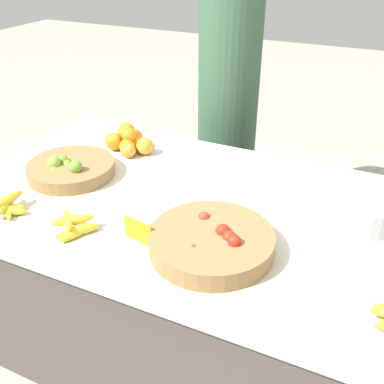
{
  "coord_description": "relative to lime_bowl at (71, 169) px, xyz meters",
  "views": [
    {
      "loc": [
        0.61,
        -1.3,
        1.54
      ],
      "look_at": [
        0.0,
        0.0,
        0.7
      ],
      "focal_mm": 42.0,
      "sensor_mm": 36.0,
      "label": 1
    }
  ],
  "objects": [
    {
      "name": "market_table",
      "position": [
        0.55,
        0.01,
        -0.36
      ],
      "size": [
        1.82,
        1.08,
        0.65
      ],
      "color": "#4C4742",
      "rests_on": "ground_plane"
    },
    {
      "name": "metal_bowl",
      "position": [
        1.12,
        0.19,
        0.02
      ],
      "size": [
        0.33,
        0.33,
        0.09
      ],
      "color": "#B7B7BF",
      "rests_on": "market_table"
    },
    {
      "name": "tomato_basket",
      "position": [
        0.73,
        -0.22,
        0.0
      ],
      "size": [
        0.4,
        0.4,
        0.09
      ],
      "color": "olive",
      "rests_on": "market_table"
    },
    {
      "name": "ground_plane",
      "position": [
        0.55,
        0.01,
        -0.69
      ],
      "size": [
        12.0,
        12.0,
        0.0
      ],
      "primitive_type": "plane",
      "color": "#ADA599"
    },
    {
      "name": "vendor_person",
      "position": [
        0.32,
        0.97,
        0.01
      ],
      "size": [
        0.33,
        0.33,
        1.52
      ],
      "color": "#385B42",
      "rests_on": "ground_plane"
    },
    {
      "name": "price_sign",
      "position": [
        0.49,
        -0.28,
        0.01
      ],
      "size": [
        0.11,
        0.03,
        0.08
      ],
      "rotation": [
        0.0,
        0.0,
        -0.19
      ],
      "color": "orange",
      "rests_on": "market_table"
    },
    {
      "name": "lime_bowl",
      "position": [
        0.0,
        0.0,
        0.0
      ],
      "size": [
        0.36,
        0.36,
        0.1
      ],
      "color": "olive",
      "rests_on": "market_table"
    },
    {
      "name": "orange_pile",
      "position": [
        0.1,
        0.3,
        0.02
      ],
      "size": [
        0.23,
        0.2,
        0.13
      ],
      "color": "orange",
      "rests_on": "market_table"
    },
    {
      "name": "banana_bunch_front_center",
      "position": [
        -0.03,
        -0.33,
        -0.0
      ],
      "size": [
        0.16,
        0.16,
        0.06
      ],
      "color": "yellow",
      "rests_on": "market_table"
    },
    {
      "name": "banana_bunch_middle_right",
      "position": [
        0.28,
        -0.33,
        -0.0
      ],
      "size": [
        0.16,
        0.15,
        0.06
      ],
      "color": "yellow",
      "rests_on": "market_table"
    }
  ]
}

